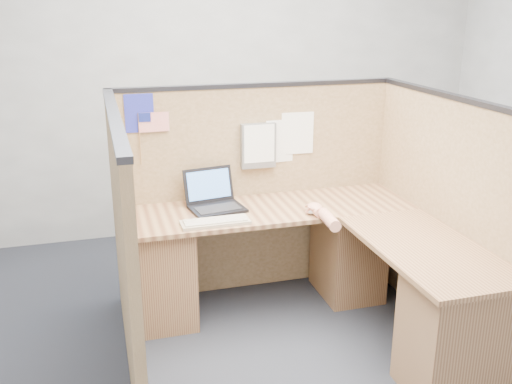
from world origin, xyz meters
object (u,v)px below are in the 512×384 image
object	(u,v)px
l_desk	(315,274)
mouse	(314,211)
keyboard	(215,222)
laptop	(215,198)

from	to	relation	value
l_desk	mouse	bearing A→B (deg)	71.93
l_desk	keyboard	xyz separation A→B (m)	(-0.60, 0.19, 0.35)
laptop	mouse	xyz separation A→B (m)	(0.60, -0.31, -0.04)
laptop	mouse	bearing A→B (deg)	-36.68
laptop	mouse	world-z (taller)	laptop
keyboard	l_desk	bearing A→B (deg)	-18.16
laptop	l_desk	bearing A→B (deg)	-52.19
laptop	keyboard	world-z (taller)	laptop
l_desk	laptop	xyz separation A→B (m)	(-0.54, 0.50, 0.40)
mouse	laptop	bearing A→B (deg)	152.52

